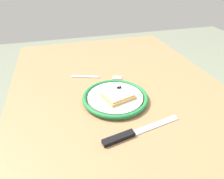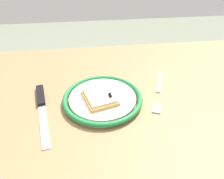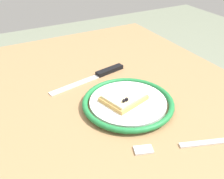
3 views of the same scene
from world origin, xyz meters
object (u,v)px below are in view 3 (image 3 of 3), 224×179
(pizza_slice_near, at_px, (124,97))
(knife, at_px, (101,74))
(dining_table, at_px, (123,154))
(fork, at_px, (183,145))
(plate, at_px, (128,103))

(pizza_slice_near, relative_size, knife, 0.46)
(pizza_slice_near, bearing_deg, knife, -6.00)
(dining_table, distance_m, knife, 0.24)
(dining_table, xyz_separation_m, pizza_slice_near, (0.05, -0.03, 0.13))
(knife, xyz_separation_m, fork, (-0.33, -0.02, -0.00))
(pizza_slice_near, xyz_separation_m, fork, (-0.17, -0.03, -0.02))
(knife, bearing_deg, pizza_slice_near, 174.00)
(dining_table, height_order, knife, knife)
(pizza_slice_near, distance_m, knife, 0.16)
(plate, height_order, pizza_slice_near, pizza_slice_near)
(fork, bearing_deg, dining_table, 25.59)
(plate, xyz_separation_m, fork, (-0.17, -0.03, -0.01))
(dining_table, height_order, fork, fork)
(pizza_slice_near, relative_size, fork, 0.57)
(pizza_slice_near, bearing_deg, dining_table, 150.69)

